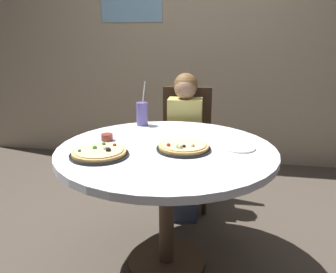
{
  "coord_description": "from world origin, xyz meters",
  "views": [
    {
      "loc": [
        0.34,
        -1.8,
        1.36
      ],
      "look_at": [
        0.0,
        0.05,
        0.8
      ],
      "focal_mm": 36.8,
      "sensor_mm": 36.0,
      "label": 1
    }
  ],
  "objects_px": {
    "chair_wooden": "(186,140)",
    "diner_child": "(184,152)",
    "plate_small": "(239,148)",
    "pizza_veggie": "(184,147)",
    "sauce_bowl": "(107,137)",
    "dining_table": "(166,164)",
    "pizza_cheese": "(99,153)",
    "soda_cup": "(142,114)"
  },
  "relations": [
    {
      "from": "chair_wooden",
      "to": "pizza_cheese",
      "type": "height_order",
      "value": "chair_wooden"
    },
    {
      "from": "sauce_bowl",
      "to": "plate_small",
      "type": "relative_size",
      "value": 0.39
    },
    {
      "from": "chair_wooden",
      "to": "pizza_cheese",
      "type": "distance_m",
      "value": 1.15
    },
    {
      "from": "diner_child",
      "to": "sauce_bowl",
      "type": "xyz_separation_m",
      "value": [
        -0.38,
        -0.63,
        0.29
      ]
    },
    {
      "from": "pizza_cheese",
      "to": "diner_child",
      "type": "bearing_deg",
      "value": 70.26
    },
    {
      "from": "chair_wooden",
      "to": "pizza_cheese",
      "type": "xyz_separation_m",
      "value": [
        -0.31,
        -1.08,
        0.24
      ]
    },
    {
      "from": "diner_child",
      "to": "sauce_bowl",
      "type": "bearing_deg",
      "value": -120.88
    },
    {
      "from": "chair_wooden",
      "to": "sauce_bowl",
      "type": "relative_size",
      "value": 13.57
    },
    {
      "from": "soda_cup",
      "to": "chair_wooden",
      "type": "bearing_deg",
      "value": 59.05
    },
    {
      "from": "pizza_veggie",
      "to": "soda_cup",
      "type": "relative_size",
      "value": 0.98
    },
    {
      "from": "dining_table",
      "to": "pizza_cheese",
      "type": "xyz_separation_m",
      "value": [
        -0.32,
        -0.2,
        0.11
      ]
    },
    {
      "from": "chair_wooden",
      "to": "diner_child",
      "type": "relative_size",
      "value": 0.88
    },
    {
      "from": "diner_child",
      "to": "soda_cup",
      "type": "height_order",
      "value": "diner_child"
    },
    {
      "from": "sauce_bowl",
      "to": "diner_child",
      "type": "bearing_deg",
      "value": 59.12
    },
    {
      "from": "diner_child",
      "to": "chair_wooden",
      "type": "bearing_deg",
      "value": 92.62
    },
    {
      "from": "chair_wooden",
      "to": "plate_small",
      "type": "height_order",
      "value": "chair_wooden"
    },
    {
      "from": "soda_cup",
      "to": "pizza_cheese",
      "type": "bearing_deg",
      "value": -95.22
    },
    {
      "from": "soda_cup",
      "to": "plate_small",
      "type": "bearing_deg",
      "value": -31.56
    },
    {
      "from": "pizza_veggie",
      "to": "sauce_bowl",
      "type": "xyz_separation_m",
      "value": [
        -0.47,
        0.09,
        0.0
      ]
    },
    {
      "from": "dining_table",
      "to": "pizza_cheese",
      "type": "height_order",
      "value": "pizza_cheese"
    },
    {
      "from": "diner_child",
      "to": "pizza_veggie",
      "type": "distance_m",
      "value": 0.78
    },
    {
      "from": "pizza_cheese",
      "to": "soda_cup",
      "type": "bearing_deg",
      "value": 84.78
    },
    {
      "from": "diner_child",
      "to": "plate_small",
      "type": "xyz_separation_m",
      "value": [
        0.4,
        -0.65,
        0.27
      ]
    },
    {
      "from": "sauce_bowl",
      "to": "plate_small",
      "type": "height_order",
      "value": "sauce_bowl"
    },
    {
      "from": "soda_cup",
      "to": "plate_small",
      "type": "height_order",
      "value": "soda_cup"
    },
    {
      "from": "dining_table",
      "to": "chair_wooden",
      "type": "xyz_separation_m",
      "value": [
        -0.0,
        0.88,
        -0.12
      ]
    },
    {
      "from": "pizza_cheese",
      "to": "soda_cup",
      "type": "distance_m",
      "value": 0.66
    },
    {
      "from": "dining_table",
      "to": "plate_small",
      "type": "bearing_deg",
      "value": 7.9
    },
    {
      "from": "diner_child",
      "to": "pizza_veggie",
      "type": "height_order",
      "value": "diner_child"
    },
    {
      "from": "diner_child",
      "to": "pizza_veggie",
      "type": "xyz_separation_m",
      "value": [
        0.1,
        -0.73,
        0.28
      ]
    },
    {
      "from": "plate_small",
      "to": "chair_wooden",
      "type": "bearing_deg",
      "value": 115.96
    },
    {
      "from": "chair_wooden",
      "to": "plate_small",
      "type": "xyz_separation_m",
      "value": [
        0.4,
        -0.83,
        0.22
      ]
    },
    {
      "from": "pizza_veggie",
      "to": "diner_child",
      "type": "bearing_deg",
      "value": 97.58
    },
    {
      "from": "chair_wooden",
      "to": "diner_child",
      "type": "distance_m",
      "value": 0.19
    },
    {
      "from": "pizza_cheese",
      "to": "sauce_bowl",
      "type": "bearing_deg",
      "value": 101.68
    },
    {
      "from": "pizza_cheese",
      "to": "soda_cup",
      "type": "relative_size",
      "value": 1.0
    },
    {
      "from": "pizza_cheese",
      "to": "dining_table",
      "type": "bearing_deg",
      "value": 31.87
    },
    {
      "from": "sauce_bowl",
      "to": "pizza_veggie",
      "type": "bearing_deg",
      "value": -11.01
    },
    {
      "from": "chair_wooden",
      "to": "pizza_cheese",
      "type": "relative_size",
      "value": 3.08
    },
    {
      "from": "pizza_cheese",
      "to": "soda_cup",
      "type": "height_order",
      "value": "soda_cup"
    },
    {
      "from": "dining_table",
      "to": "soda_cup",
      "type": "height_order",
      "value": "soda_cup"
    },
    {
      "from": "diner_child",
      "to": "plate_small",
      "type": "relative_size",
      "value": 6.01
    }
  ]
}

